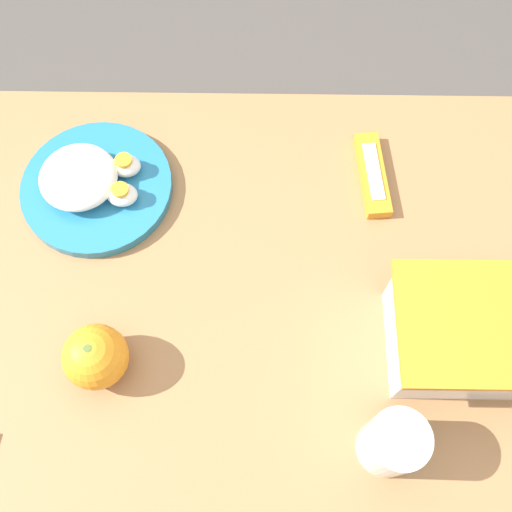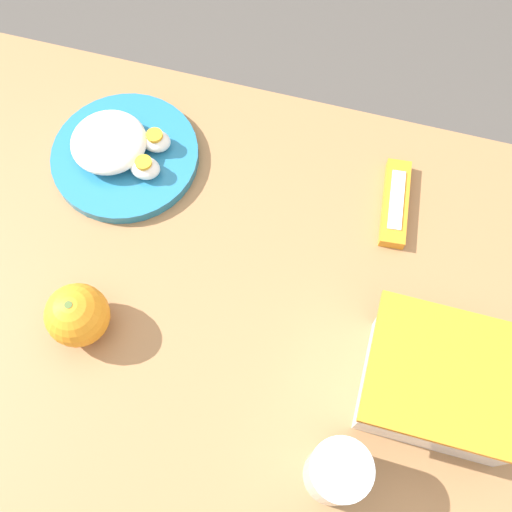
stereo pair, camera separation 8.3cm
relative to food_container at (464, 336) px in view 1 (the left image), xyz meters
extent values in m
plane|color=#4C4742|center=(0.30, -0.06, -0.77)|extent=(10.00, 10.00, 0.00)
cube|color=#996B42|center=(0.30, -0.06, -0.06)|extent=(1.11, 0.72, 0.03)
cylinder|color=brown|center=(-0.19, -0.36, -0.42)|extent=(0.06, 0.06, 0.69)
cylinder|color=brown|center=(0.79, -0.36, -0.42)|extent=(0.06, 0.06, 0.69)
cube|color=white|center=(0.00, 0.00, 0.00)|extent=(0.18, 0.14, 0.10)
cube|color=beige|center=(0.00, 0.00, -0.02)|extent=(0.17, 0.13, 0.07)
cube|color=orange|center=(0.00, 0.00, 0.06)|extent=(0.20, 0.16, 0.01)
ellipsoid|color=gray|center=(-0.05, -0.02, 0.01)|extent=(0.06, 0.05, 0.02)
ellipsoid|color=gray|center=(0.05, 0.01, 0.01)|extent=(0.05, 0.05, 0.02)
sphere|color=orange|center=(0.47, 0.03, -0.01)|extent=(0.08, 0.08, 0.08)
cylinder|color=#4C662D|center=(0.47, 0.03, 0.03)|extent=(0.01, 0.01, 0.00)
cylinder|color=teal|center=(0.51, -0.23, -0.04)|extent=(0.23, 0.23, 0.02)
ellipsoid|color=white|center=(0.53, -0.23, -0.01)|extent=(0.11, 0.11, 0.04)
ellipsoid|color=white|center=(0.46, -0.26, -0.02)|extent=(0.04, 0.04, 0.03)
cylinder|color=#F4A823|center=(0.46, -0.26, 0.00)|extent=(0.02, 0.02, 0.01)
ellipsoid|color=white|center=(0.46, -0.21, -0.02)|extent=(0.04, 0.04, 0.03)
cylinder|color=#F4A823|center=(0.46, -0.21, 0.00)|extent=(0.02, 0.02, 0.01)
cube|color=orange|center=(0.09, -0.26, -0.04)|extent=(0.05, 0.14, 0.02)
cube|color=white|center=(0.09, -0.26, -0.03)|extent=(0.03, 0.10, 0.00)
cylinder|color=silver|center=(0.10, 0.13, 0.00)|extent=(0.07, 0.07, 0.10)
camera|label=1|loc=(0.26, 0.21, 0.74)|focal=42.00mm
camera|label=2|loc=(0.18, 0.20, 0.74)|focal=42.00mm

